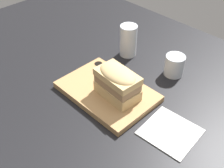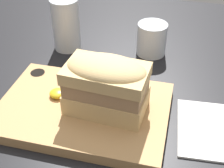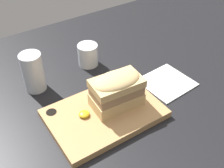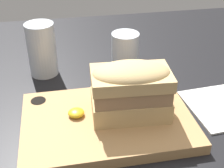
% 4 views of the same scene
% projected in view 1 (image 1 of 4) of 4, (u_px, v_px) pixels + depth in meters
% --- Properties ---
extents(dining_table, '(1.97, 1.28, 0.02)m').
position_uv_depth(dining_table, '(123.00, 114.00, 0.91)').
color(dining_table, black).
rests_on(dining_table, ground).
extents(serving_board, '(0.32, 0.22, 0.02)m').
position_uv_depth(serving_board, '(107.00, 91.00, 0.96)').
color(serving_board, tan).
rests_on(serving_board, dining_table).
extents(sandwich, '(0.15, 0.10, 0.11)m').
position_uv_depth(sandwich, '(117.00, 82.00, 0.90)').
color(sandwich, tan).
rests_on(sandwich, serving_board).
extents(mustard_dollop, '(0.03, 0.03, 0.01)m').
position_uv_depth(mustard_dollop, '(99.00, 78.00, 0.99)').
color(mustard_dollop, gold).
rests_on(mustard_dollop, serving_board).
extents(water_glass, '(0.07, 0.07, 0.13)m').
position_uv_depth(water_glass, '(128.00, 42.00, 1.12)').
color(water_glass, silver).
rests_on(water_glass, dining_table).
extents(wine_glass, '(0.07, 0.07, 0.08)m').
position_uv_depth(wine_glass, '(174.00, 66.00, 1.03)').
color(wine_glass, silver).
rests_on(wine_glass, dining_table).
extents(napkin, '(0.17, 0.16, 0.00)m').
position_uv_depth(napkin, '(170.00, 132.00, 0.84)').
color(napkin, white).
rests_on(napkin, dining_table).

